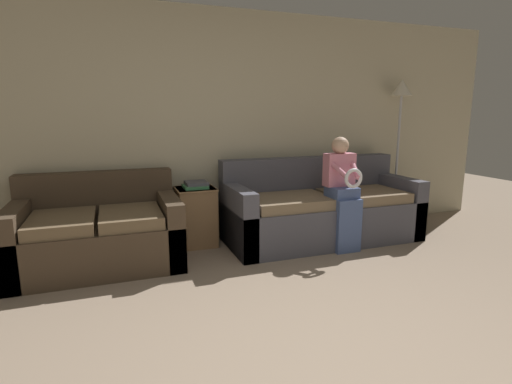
{
  "coord_description": "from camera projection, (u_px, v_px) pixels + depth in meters",
  "views": [
    {
      "loc": [
        -1.03,
        -1.45,
        1.43
      ],
      "look_at": [
        0.14,
        1.78,
        0.75
      ],
      "focal_mm": 28.0,
      "sensor_mm": 36.0,
      "label": 1
    }
  ],
  "objects": [
    {
      "name": "side_shelf",
      "position": [
        196.0,
        216.0,
        4.35
      ],
      "size": [
        0.42,
        0.4,
        0.64
      ],
      "color": "olive",
      "rests_on": "ground_plane"
    },
    {
      "name": "book_stack",
      "position": [
        196.0,
        185.0,
        4.29
      ],
      "size": [
        0.26,
        0.27,
        0.07
      ],
      "color": "#3D8451",
      "rests_on": "side_shelf"
    },
    {
      "name": "child_left_seated",
      "position": [
        343.0,
        189.0,
        4.17
      ],
      "size": [
        0.33,
        0.38,
        1.19
      ],
      "color": "#475B8E",
      "rests_on": "ground_plane"
    },
    {
      "name": "couch_side",
      "position": [
        99.0,
        233.0,
        3.8
      ],
      "size": [
        1.49,
        0.98,
        0.85
      ],
      "color": "#473828",
      "rests_on": "ground_plane"
    },
    {
      "name": "wall_back",
      "position": [
        207.0,
        127.0,
        4.47
      ],
      "size": [
        7.71,
        0.06,
        2.55
      ],
      "color": "#BCB293",
      "rests_on": "ground_plane"
    },
    {
      "name": "couch_main",
      "position": [
        321.0,
        211.0,
        4.56
      ],
      "size": [
        2.18,
        0.89,
        0.92
      ],
      "color": "#4C4C56",
      "rests_on": "ground_plane"
    },
    {
      "name": "floor_lamp",
      "position": [
        401.0,
        108.0,
        5.05
      ],
      "size": [
        0.27,
        0.27,
        1.84
      ],
      "color": "#2D2B28",
      "rests_on": "ground_plane"
    }
  ]
}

